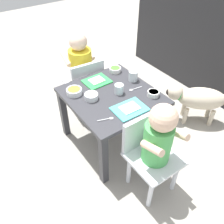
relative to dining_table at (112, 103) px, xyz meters
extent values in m
plane|color=#9E998E|center=(0.00, 0.00, -0.36)|extent=(7.00, 7.00, 0.00)
cube|color=#232326|center=(0.00, 1.20, 0.08)|extent=(1.91, 0.35, 0.89)
cube|color=#333338|center=(0.00, 0.00, 0.06)|extent=(0.59, 0.56, 0.03)
cube|color=#333338|center=(-0.27, -0.25, -0.16)|extent=(0.04, 0.04, 0.41)
cube|color=#333338|center=(0.27, -0.25, -0.16)|extent=(0.04, 0.04, 0.41)
cube|color=#333338|center=(-0.27, 0.25, -0.16)|extent=(0.04, 0.04, 0.41)
cube|color=#333338|center=(0.27, 0.25, -0.16)|extent=(0.04, 0.04, 0.41)
cube|color=silver|center=(-0.47, 0.03, -0.09)|extent=(0.30, 0.30, 0.02)
cube|color=silver|center=(-0.34, 0.02, 0.03)|extent=(0.05, 0.27, 0.22)
cylinder|color=yellow|center=(-0.47, 0.03, 0.06)|extent=(0.18, 0.18, 0.28)
sphere|color=beige|center=(-0.48, 0.03, 0.26)|extent=(0.14, 0.14, 0.14)
cylinder|color=silver|center=(-0.56, 0.14, -0.23)|extent=(0.03, 0.03, 0.26)
cylinder|color=silver|center=(-0.58, -0.06, -0.23)|extent=(0.03, 0.03, 0.26)
cylinder|color=silver|center=(-0.36, 0.12, -0.23)|extent=(0.03, 0.03, 0.26)
cylinder|color=silver|center=(-0.38, -0.08, -0.23)|extent=(0.03, 0.03, 0.26)
cylinder|color=beige|center=(-0.51, 0.13, 0.13)|extent=(0.15, 0.05, 0.09)
cylinder|color=beige|center=(-0.52, -0.06, 0.13)|extent=(0.15, 0.05, 0.09)
cube|color=silver|center=(0.47, -0.03, -0.09)|extent=(0.28, 0.28, 0.02)
cube|color=silver|center=(0.34, -0.03, 0.03)|extent=(0.03, 0.27, 0.22)
cylinder|color=#4CB259|center=(0.47, -0.03, 0.04)|extent=(0.16, 0.16, 0.25)
sphere|color=beige|center=(0.48, -0.03, 0.23)|extent=(0.15, 0.15, 0.15)
cylinder|color=silver|center=(0.57, -0.13, -0.23)|extent=(0.03, 0.03, 0.26)
cylinder|color=silver|center=(0.57, 0.07, -0.23)|extent=(0.03, 0.03, 0.26)
cylinder|color=silver|center=(0.37, -0.13, -0.23)|extent=(0.03, 0.03, 0.26)
cylinder|color=silver|center=(0.37, 0.07, -0.23)|extent=(0.03, 0.03, 0.26)
cylinder|color=beige|center=(0.51, -0.12, 0.10)|extent=(0.15, 0.04, 0.09)
cylinder|color=beige|center=(0.52, 0.06, 0.10)|extent=(0.15, 0.04, 0.09)
ellipsoid|color=beige|center=(0.22, 0.71, -0.14)|extent=(0.38, 0.40, 0.18)
sphere|color=beige|center=(0.08, 0.55, -0.09)|extent=(0.12, 0.12, 0.12)
sphere|color=black|center=(0.05, 0.52, -0.10)|extent=(0.06, 0.06, 0.06)
torus|color=green|center=(0.10, 0.58, -0.11)|extent=(0.10, 0.09, 0.11)
cylinder|color=beige|center=(0.11, 0.67, -0.29)|extent=(0.04, 0.04, 0.15)
cylinder|color=beige|center=(0.19, 0.60, -0.29)|extent=(0.04, 0.04, 0.15)
cylinder|color=beige|center=(0.25, 0.82, -0.29)|extent=(0.04, 0.04, 0.15)
cylinder|color=beige|center=(0.33, 0.75, -0.29)|extent=(0.04, 0.04, 0.15)
cube|color=green|center=(-0.19, 0.00, 0.08)|extent=(0.15, 0.18, 0.01)
cube|color=white|center=(-0.19, 0.00, 0.08)|extent=(0.08, 0.10, 0.01)
cube|color=#4CC6BC|center=(0.19, 0.00, 0.08)|extent=(0.16, 0.21, 0.01)
cube|color=white|center=(0.19, 0.00, 0.08)|extent=(0.09, 0.12, 0.01)
cylinder|color=white|center=(-0.05, 0.22, 0.11)|extent=(0.07, 0.07, 0.07)
cylinder|color=silver|center=(-0.05, 0.22, 0.09)|extent=(0.06, 0.06, 0.04)
cylinder|color=white|center=(0.01, 0.05, 0.10)|extent=(0.06, 0.06, 0.06)
cylinder|color=silver|center=(0.01, 0.05, 0.09)|extent=(0.05, 0.05, 0.04)
cylinder|color=white|center=(-0.22, 0.19, 0.09)|extent=(0.09, 0.09, 0.03)
cylinder|color=#4C8C33|center=(-0.22, 0.19, 0.10)|extent=(0.07, 0.07, 0.01)
cylinder|color=white|center=(0.16, 0.21, 0.09)|extent=(0.08, 0.08, 0.03)
cylinder|color=#4C8C33|center=(0.16, 0.21, 0.10)|extent=(0.06, 0.06, 0.01)
cylinder|color=white|center=(-0.15, -0.20, 0.09)|extent=(0.10, 0.10, 0.04)
cylinder|color=gold|center=(-0.15, -0.20, 0.11)|extent=(0.08, 0.08, 0.01)
cylinder|color=white|center=(-0.04, -0.13, 0.09)|extent=(0.09, 0.09, 0.04)
cylinder|color=gold|center=(-0.04, -0.13, 0.11)|extent=(0.07, 0.07, 0.01)
cylinder|color=silver|center=(0.17, -0.18, 0.07)|extent=(0.03, 0.07, 0.01)
ellipsoid|color=silver|center=(0.19, -0.14, 0.07)|extent=(0.03, 0.03, 0.01)
cylinder|color=silver|center=(0.04, 0.18, 0.07)|extent=(0.02, 0.08, 0.01)
ellipsoid|color=silver|center=(0.03, 0.13, 0.07)|extent=(0.02, 0.03, 0.01)
camera|label=1|loc=(1.04, -0.73, 1.01)|focal=38.36mm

